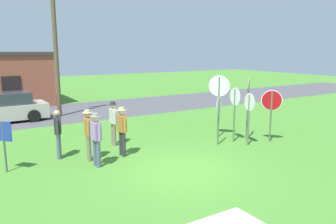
{
  "coord_description": "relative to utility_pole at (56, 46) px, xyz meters",
  "views": [
    {
      "loc": [
        -5.39,
        -7.9,
        3.67
      ],
      "look_at": [
        1.21,
        2.74,
        1.3
      ],
      "focal_mm": 34.9,
      "sensor_mm": 36.0,
      "label": 1
    }
  ],
  "objects": [
    {
      "name": "person_in_dark_shirt",
      "position": [
        -1.02,
        -9.0,
        -2.92
      ],
      "size": [
        0.32,
        0.57,
        1.74
      ],
      "color": "#4C5670",
      "rests_on": "ground"
    },
    {
      "name": "info_panel_leftmost",
      "position": [
        -3.55,
        -8.02,
        -2.82
      ],
      "size": [
        0.42,
        0.46,
        1.58
      ],
      "color": "#4C4C51",
      "rests_on": "ground"
    },
    {
      "name": "utility_pole",
      "position": [
        0.0,
        0.0,
        0.0
      ],
      "size": [
        1.8,
        0.24,
        7.45
      ],
      "color": "brown",
      "rests_on": "ground"
    },
    {
      "name": "person_near_signs",
      "position": [
        0.12,
        -8.44,
        -2.92
      ],
      "size": [
        0.32,
        0.57,
        1.74
      ],
      "color": "#2D2D33",
      "rests_on": "ground"
    },
    {
      "name": "stop_sign_low_front",
      "position": [
        4.84,
        -9.82,
        -2.51
      ],
      "size": [
        0.16,
        0.68,
        2.06
      ],
      "color": "#51664C",
      "rests_on": "ground"
    },
    {
      "name": "stop_sign_center_cluster",
      "position": [
        5.41,
        -9.18,
        -2.2
      ],
      "size": [
        0.48,
        0.42,
        2.58
      ],
      "color": "#51664C",
      "rests_on": "ground"
    },
    {
      "name": "parked_car_on_street",
      "position": [
        -2.82,
        -0.05,
        -3.22
      ],
      "size": [
        4.36,
        2.13,
        1.51
      ],
      "color": "#B7B2A3",
      "rests_on": "ground"
    },
    {
      "name": "stop_sign_far_back",
      "position": [
        4.74,
        -9.13,
        -2.4
      ],
      "size": [
        0.14,
        0.71,
        2.22
      ],
      "color": "#51664C",
      "rests_on": "ground"
    },
    {
      "name": "person_in_blue",
      "position": [
        0.37,
        -7.06,
        -2.92
      ],
      "size": [
        0.31,
        0.57,
        1.74
      ],
      "color": "#7A6B56",
      "rests_on": "ground"
    },
    {
      "name": "stop_sign_rear_right",
      "position": [
        5.97,
        -9.93,
        -2.45
      ],
      "size": [
        0.54,
        0.64,
        2.12
      ],
      "color": "#51664C",
      "rests_on": "ground"
    },
    {
      "name": "person_in_teal",
      "position": [
        -1.04,
        -8.28,
        -2.92
      ],
      "size": [
        0.32,
        0.55,
        1.74
      ],
      "color": "#7A6B56",
      "rests_on": "ground"
    },
    {
      "name": "building_background",
      "position": [
        -1.97,
        5.95,
        -2.11
      ],
      "size": [
        5.55,
        4.69,
        3.58
      ],
      "color": "brown",
      "rests_on": "ground"
    },
    {
      "name": "stop_sign_leaning_right",
      "position": [
        4.66,
        -8.24,
        -2.06
      ],
      "size": [
        0.58,
        0.7,
        2.65
      ],
      "color": "#51664C",
      "rests_on": "ground"
    },
    {
      "name": "stop_sign_nearest",
      "position": [
        3.89,
        -9.15,
        -2.61
      ],
      "size": [
        0.63,
        0.45,
        1.91
      ],
      "color": "#51664C",
      "rests_on": "ground"
    },
    {
      "name": "person_with_sunhat",
      "position": [
        -1.85,
        -7.53,
        -2.95
      ],
      "size": [
        0.31,
        0.55,
        1.69
      ],
      "color": "#4C5670",
      "rests_on": "ground"
    },
    {
      "name": "ground_plane",
      "position": [
        1.04,
        -10.8,
        -3.9
      ],
      "size": [
        80.0,
        80.0,
        0.0
      ],
      "primitive_type": "plane",
      "color": "#47842D"
    },
    {
      "name": "street_asphalt",
      "position": [
        1.04,
        0.87,
        -3.9
      ],
      "size": [
        60.0,
        6.4,
        0.01
      ],
      "primitive_type": "cube",
      "color": "#4C4C51",
      "rests_on": "ground"
    }
  ]
}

